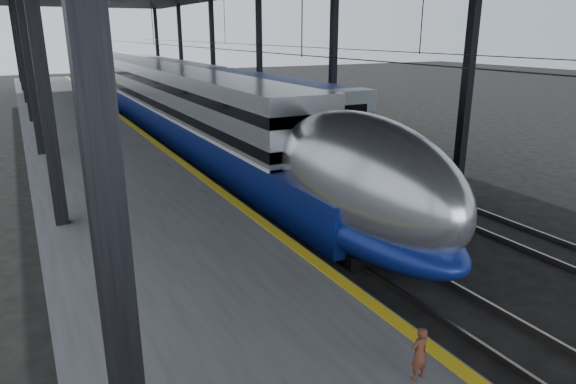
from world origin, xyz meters
TOP-DOWN VIEW (x-y plane):
  - ground at (0.00, 0.00)m, footprint 160.00×160.00m
  - platform at (-3.50, 20.00)m, footprint 6.00×80.00m
  - yellow_strip at (-0.70, 20.00)m, footprint 0.30×80.00m
  - rails at (4.50, 20.00)m, footprint 6.52×80.00m
  - tgv_train at (2.00, 28.99)m, footprint 2.96×65.20m
  - second_train at (7.00, 36.51)m, footprint 2.68×56.05m
  - child at (-1.47, -5.05)m, footprint 0.34×0.24m

SIDE VIEW (x-z plane):
  - ground at x=0.00m, z-range 0.00..0.00m
  - rails at x=4.50m, z-range 0.00..0.16m
  - platform at x=-3.50m, z-range 0.00..1.00m
  - yellow_strip at x=-0.70m, z-range 1.00..1.01m
  - child at x=-1.47m, z-range 1.00..1.91m
  - second_train at x=7.00m, z-range 0.02..3.71m
  - tgv_train at x=2.00m, z-range -0.14..4.10m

